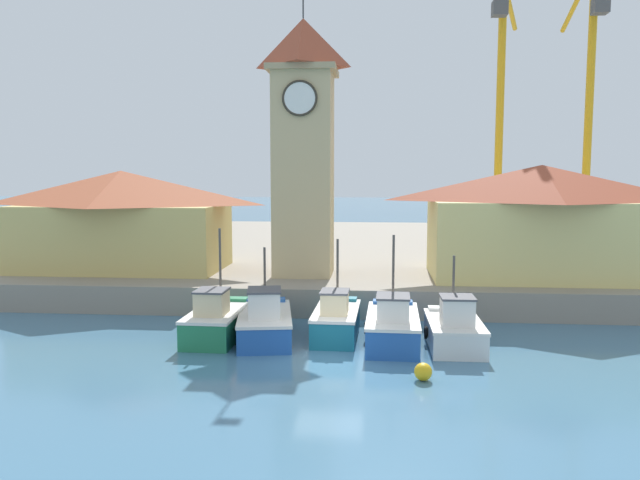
{
  "coord_description": "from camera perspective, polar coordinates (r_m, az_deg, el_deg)",
  "views": [
    {
      "loc": [
        1.64,
        -22.23,
        6.82
      ],
      "look_at": [
        -1.08,
        8.22,
        3.5
      ],
      "focal_mm": 35.0,
      "sensor_mm": 36.0,
      "label": 1
    }
  ],
  "objects": [
    {
      "name": "fishing_boat_mid_left",
      "position": [
        25.23,
        6.65,
        -7.78
      ],
      "size": [
        2.23,
        4.98,
        4.31
      ],
      "color": "#2356A8",
      "rests_on": "ground"
    },
    {
      "name": "quay_wharf",
      "position": [
        48.86,
        3.14,
        -1.02
      ],
      "size": [
        120.0,
        40.0,
        1.38
      ],
      "primitive_type": "cube",
      "color": "gray",
      "rests_on": "ground"
    },
    {
      "name": "fishing_boat_left_outer",
      "position": [
        25.84,
        -5.07,
        -7.43
      ],
      "size": [
        2.9,
        5.2,
        3.72
      ],
      "color": "#2356A8",
      "rests_on": "ground"
    },
    {
      "name": "mooring_buoy",
      "position": [
        21.2,
        9.41,
        -11.8
      ],
      "size": [
        0.6,
        0.6,
        0.6
      ],
      "primitive_type": "sphere",
      "color": "gold",
      "rests_on": "ground"
    },
    {
      "name": "fishing_boat_far_left",
      "position": [
        26.24,
        -9.4,
        -7.25
      ],
      "size": [
        2.13,
        4.55,
        4.51
      ],
      "color": "#237A4C",
      "rests_on": "ground"
    },
    {
      "name": "ground_plane",
      "position": [
        23.31,
        0.86,
        -10.81
      ],
      "size": [
        300.0,
        300.0,
        0.0
      ],
      "primitive_type": "plane",
      "color": "teal"
    },
    {
      "name": "warehouse_right",
      "position": [
        34.03,
        19.47,
        1.69
      ],
      "size": [
        11.4,
        6.19,
        5.83
      ],
      "color": "#E5D17A",
      "rests_on": "quay_wharf"
    },
    {
      "name": "fishing_boat_left_inner",
      "position": [
        26.05,
        1.48,
        -7.31
      ],
      "size": [
        1.97,
        4.35,
        4.05
      ],
      "color": "#196B7F",
      "rests_on": "ground"
    },
    {
      "name": "port_crane_far",
      "position": [
        48.44,
        23.2,
        8.36
      ],
      "size": [
        2.0,
        8.67,
        19.95
      ],
      "color": "#976E11",
      "rests_on": "quay_wharf"
    },
    {
      "name": "clock_tower",
      "position": [
        33.07,
        -1.52,
        8.97
      ],
      "size": [
        3.52,
        3.52,
        14.93
      ],
      "color": "tan",
      "rests_on": "quay_wharf"
    },
    {
      "name": "port_crane_near",
      "position": [
        47.21,
        16.05,
        8.52
      ],
      "size": [
        3.22,
        7.45,
        19.48
      ],
      "color": "#976E11",
      "rests_on": "quay_wharf"
    },
    {
      "name": "fishing_boat_center",
      "position": [
        25.23,
        12.18,
        -7.95
      ],
      "size": [
        2.19,
        4.17,
        3.54
      ],
      "color": "silver",
      "rests_on": "ground"
    },
    {
      "name": "warehouse_left",
      "position": [
        36.71,
        -17.63,
        1.83
      ],
      "size": [
        11.57,
        6.18,
        5.54
      ],
      "color": "tan",
      "rests_on": "quay_wharf"
    }
  ]
}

